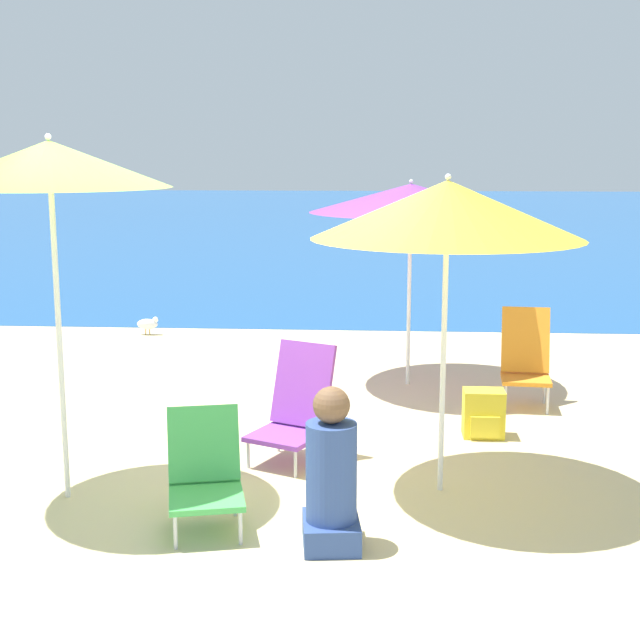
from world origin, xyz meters
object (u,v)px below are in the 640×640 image
at_px(beach_chair_purple, 296,407).
at_px(beach_umbrella_lime, 50,165).
at_px(person_seated_far, 331,479).
at_px(backpack_yellow, 484,414).
at_px(seagull, 148,324).
at_px(beach_chair_green, 205,471).
at_px(beach_umbrella_yellow, 447,210).
at_px(beach_chair_orange, 526,357).
at_px(beach_umbrella_purple, 411,198).

bearing_deg(beach_chair_purple, beach_umbrella_lime, -124.59).
xyz_separation_m(person_seated_far, backpack_yellow, (1.11, 2.09, -0.22)).
bearing_deg(backpack_yellow, person_seated_far, -117.95).
height_order(beach_chair_purple, person_seated_far, person_seated_far).
bearing_deg(seagull, beach_chair_green, -72.05).
relative_size(beach_chair_purple, backpack_yellow, 2.24).
distance_m(beach_umbrella_yellow, person_seated_far, 1.87).
relative_size(beach_umbrella_lime, beach_chair_orange, 2.72).
distance_m(beach_chair_purple, backpack_yellow, 1.59).
bearing_deg(beach_chair_green, beach_umbrella_lime, 146.32).
bearing_deg(beach_umbrella_lime, beach_chair_green, -20.42).
xyz_separation_m(beach_umbrella_yellow, beach_umbrella_purple, (-0.14, 2.77, -0.07)).
relative_size(beach_umbrella_purple, beach_chair_green, 2.84).
xyz_separation_m(beach_umbrella_purple, beach_chair_purple, (-0.89, -2.21, -1.41)).
relative_size(beach_umbrella_purple, beach_chair_purple, 2.33).
bearing_deg(backpack_yellow, seagull, 134.51).
bearing_deg(person_seated_far, beach_chair_purple, 96.42).
distance_m(beach_umbrella_lime, beach_chair_orange, 4.48).
bearing_deg(beach_umbrella_yellow, backpack_yellow, 70.39).
bearing_deg(backpack_yellow, beach_umbrella_purple, 109.27).
height_order(person_seated_far, seagull, person_seated_far).
height_order(beach_chair_green, backpack_yellow, beach_chair_green).
xyz_separation_m(beach_chair_purple, backpack_yellow, (1.45, 0.62, -0.21)).
distance_m(beach_umbrella_yellow, beach_chair_green, 2.23).
bearing_deg(backpack_yellow, beach_umbrella_yellow, -109.61).
distance_m(beach_chair_purple, beach_chair_green, 1.29).
xyz_separation_m(beach_umbrella_purple, beach_chair_green, (-1.33, -3.43, -1.47)).
distance_m(beach_chair_green, backpack_yellow, 2.64).
height_order(beach_chair_orange, seagull, beach_chair_orange).
relative_size(beach_umbrella_yellow, seagull, 7.85).
xyz_separation_m(beach_umbrella_lime, person_seated_far, (1.78, -0.62, -1.76)).
bearing_deg(beach_chair_purple, beach_chair_orange, 64.39).
bearing_deg(backpack_yellow, beach_umbrella_lime, -153.10).
height_order(beach_umbrella_yellow, person_seated_far, beach_umbrella_yellow).
height_order(beach_chair_green, seagull, beach_chair_green).
bearing_deg(person_seated_far, beach_umbrella_yellow, 46.16).
height_order(beach_umbrella_lime, beach_umbrella_yellow, beach_umbrella_lime).
xyz_separation_m(beach_umbrella_purple, beach_chair_orange, (1.03, -0.64, -1.37)).
height_order(beach_umbrella_yellow, beach_umbrella_purple, beach_umbrella_yellow).
bearing_deg(beach_umbrella_purple, beach_umbrella_lime, -127.35).
height_order(beach_umbrella_lime, seagull, beach_umbrella_lime).
relative_size(beach_umbrella_purple, seagull, 7.39).
bearing_deg(seagull, beach_umbrella_purple, -34.69).
bearing_deg(beach_umbrella_purple, beach_umbrella_yellow, -87.17).
bearing_deg(beach_chair_orange, beach_umbrella_lime, -139.42).
relative_size(beach_umbrella_lime, beach_chair_green, 3.37).
distance_m(beach_umbrella_lime, beach_umbrella_purple, 3.86).
relative_size(beach_chair_orange, seagull, 3.22).
xyz_separation_m(beach_umbrella_lime, beach_chair_green, (1.00, -0.37, -1.83)).
bearing_deg(beach_chair_purple, person_seated_far, -51.74).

